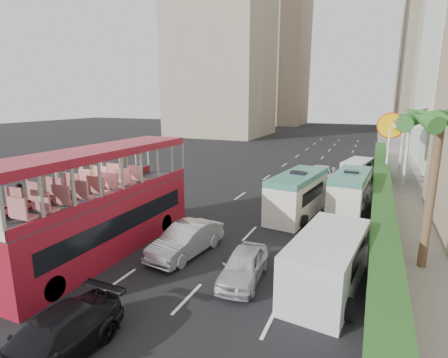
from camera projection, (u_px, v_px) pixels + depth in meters
The scene contains 17 objects.
ground_plane at pixel (219, 276), 14.57m from camera, with size 200.00×200.00×0.00m, color black.
double_decker_bus at pixel (102, 202), 16.33m from camera, with size 2.50×11.00×5.06m, color maroon.
car_silver_lane_a at pixel (186, 254), 16.67m from camera, with size 1.55×4.43×1.46m, color silver.
car_silver_lane_b at pixel (243, 280), 14.29m from camera, with size 1.51×3.74×1.28m, color silver.
van_asset at pixel (320, 183), 30.82m from camera, with size 2.44×5.29×1.47m, color silver.
minibus_near at pixel (297, 195), 21.95m from camera, with size 2.03×6.10×2.70m, color silver.
minibus_far at pixel (350, 192), 22.77m from camera, with size 1.95×5.86×2.60m, color silver.
panel_van_near at pixel (327, 263), 13.40m from camera, with size 2.19×5.48×2.19m, color silver.
panel_van_far at pixel (357, 170), 31.81m from camera, with size 1.84×4.61×1.84m, color silver.
sidewalk at pixel (411, 175), 33.46m from camera, with size 6.00×120.00×0.18m, color #99968C.
kerb_wall at pixel (381, 194), 24.56m from camera, with size 0.30×44.00×1.00m, color silver.
hedge at pixel (382, 183), 24.37m from camera, with size 1.10×44.00×0.70m, color #2D6626.
palm_tree at pixel (431, 195), 14.39m from camera, with size 0.36×0.36×6.40m, color brown.
shell_station at pixel (429, 151), 30.69m from camera, with size 6.50×8.00×5.50m, color silver.
tower_far_a at pixel (442, 30), 76.50m from camera, with size 14.00×14.00×44.00m, color tan.
tower_far_b at pixel (428, 52), 96.64m from camera, with size 14.00×14.00×40.00m, color tan.
tower_left_b at pixel (278, 42), 98.49m from camera, with size 16.00×16.00×46.00m, color tan.
Camera 1 is at (5.46, -12.13, 7.22)m, focal length 28.00 mm.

